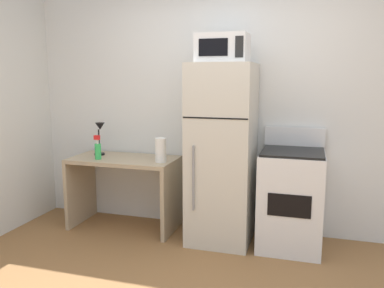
# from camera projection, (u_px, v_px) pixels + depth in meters

# --- Properties ---
(wall_back_white) EXTENTS (5.00, 0.10, 2.60)m
(wall_back_white) POSITION_uv_depth(u_px,v_px,m) (232.00, 105.00, 4.04)
(wall_back_white) COLOR silver
(wall_back_white) RESTS_ON ground
(desk) EXTENTS (1.10, 0.57, 0.75)m
(desk) POSITION_uv_depth(u_px,v_px,m) (124.00, 179.00, 4.14)
(desk) COLOR tan
(desk) RESTS_ON ground
(desk_lamp) EXTENTS (0.14, 0.12, 0.35)m
(desk_lamp) POSITION_uv_depth(u_px,v_px,m) (100.00, 133.00, 4.20)
(desk_lamp) COLOR black
(desk_lamp) RESTS_ON desk
(spray_bottle) EXTENTS (0.06, 0.06, 0.25)m
(spray_bottle) POSITION_uv_depth(u_px,v_px,m) (98.00, 150.00, 4.01)
(spray_bottle) COLOR green
(spray_bottle) RESTS_ON desk
(paper_towel_roll) EXTENTS (0.11, 0.11, 0.24)m
(paper_towel_roll) POSITION_uv_depth(u_px,v_px,m) (161.00, 150.00, 3.88)
(paper_towel_roll) COLOR white
(paper_towel_roll) RESTS_ON desk
(refrigerator) EXTENTS (0.59, 0.65, 1.71)m
(refrigerator) POSITION_uv_depth(u_px,v_px,m) (222.00, 154.00, 3.76)
(refrigerator) COLOR beige
(refrigerator) RESTS_ON ground
(microwave) EXTENTS (0.46, 0.35, 0.26)m
(microwave) POSITION_uv_depth(u_px,v_px,m) (223.00, 48.00, 3.57)
(microwave) COLOR silver
(microwave) RESTS_ON refrigerator
(oven_range) EXTENTS (0.57, 0.61, 1.10)m
(oven_range) POSITION_uv_depth(u_px,v_px,m) (291.00, 199.00, 3.65)
(oven_range) COLOR white
(oven_range) RESTS_ON ground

